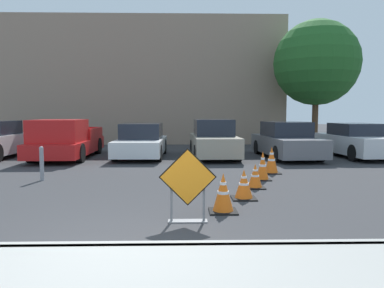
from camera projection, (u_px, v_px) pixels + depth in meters
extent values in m
plane|color=#333335|center=(161.00, 160.00, 14.88)|extent=(96.00, 96.00, 0.00)
cube|color=#999993|center=(117.00, 249.00, 4.91)|extent=(29.19, 0.20, 0.14)
cube|color=black|center=(188.00, 177.00, 6.26)|extent=(0.97, 0.02, 0.97)
cube|color=orange|center=(188.00, 177.00, 6.25)|extent=(0.92, 0.02, 0.92)
cube|color=slate|center=(188.00, 221.00, 6.37)|extent=(0.67, 0.20, 0.02)
cube|color=slate|center=(171.00, 199.00, 6.33)|extent=(0.04, 0.04, 0.78)
cube|color=slate|center=(204.00, 199.00, 6.34)|extent=(0.04, 0.04, 0.78)
cube|color=black|center=(223.00, 211.00, 7.00)|extent=(0.52, 0.52, 0.03)
cone|color=orange|center=(223.00, 192.00, 6.97)|extent=(0.39, 0.39, 0.70)
cylinder|color=white|center=(223.00, 184.00, 6.96)|extent=(0.12, 0.12, 0.06)
cylinder|color=white|center=(223.00, 193.00, 6.97)|extent=(0.21, 0.21, 0.06)
cube|color=black|center=(244.00, 198.00, 8.07)|extent=(0.52, 0.52, 0.03)
cone|color=orange|center=(244.00, 183.00, 8.05)|extent=(0.39, 0.39, 0.61)
cylinder|color=white|center=(244.00, 177.00, 8.04)|extent=(0.12, 0.12, 0.06)
cylinder|color=white|center=(244.00, 184.00, 8.05)|extent=(0.21, 0.21, 0.06)
cube|color=black|center=(255.00, 187.00, 9.24)|extent=(0.47, 0.47, 0.03)
cone|color=orange|center=(255.00, 175.00, 9.22)|extent=(0.35, 0.35, 0.57)
cylinder|color=white|center=(255.00, 170.00, 9.21)|extent=(0.11, 0.11, 0.05)
cylinder|color=white|center=(255.00, 176.00, 9.22)|extent=(0.19, 0.19, 0.05)
cube|color=black|center=(262.00, 179.00, 10.35)|extent=(0.44, 0.44, 0.03)
cone|color=orange|center=(263.00, 165.00, 10.32)|extent=(0.33, 0.33, 0.78)
cylinder|color=white|center=(263.00, 159.00, 10.31)|extent=(0.10, 0.10, 0.07)
cylinder|color=white|center=(263.00, 165.00, 10.32)|extent=(0.18, 0.18, 0.07)
cube|color=black|center=(271.00, 173.00, 11.51)|extent=(0.53, 0.53, 0.03)
cone|color=orange|center=(272.00, 159.00, 11.48)|extent=(0.39, 0.39, 0.80)
cylinder|color=white|center=(272.00, 154.00, 11.46)|extent=(0.12, 0.12, 0.07)
cylinder|color=white|center=(272.00, 160.00, 11.48)|extent=(0.22, 0.22, 0.07)
cylinder|color=black|center=(26.00, 147.00, 16.63)|extent=(0.20, 0.69, 0.69)
cube|color=red|center=(68.00, 146.00, 15.45)|extent=(2.04, 5.23, 0.55)
cube|color=red|center=(58.00, 131.00, 14.22)|extent=(1.83, 2.11, 0.85)
cube|color=red|center=(81.00, 132.00, 17.63)|extent=(1.86, 0.13, 0.45)
cube|color=red|center=(96.00, 133.00, 16.48)|extent=(0.14, 2.50, 0.45)
cube|color=red|center=(53.00, 133.00, 16.40)|extent=(0.14, 2.50, 0.45)
cylinder|color=black|center=(80.00, 153.00, 13.94)|extent=(0.25, 0.72, 0.72)
cylinder|color=black|center=(31.00, 153.00, 13.86)|extent=(0.25, 0.72, 0.72)
cylinder|color=black|center=(98.00, 146.00, 17.05)|extent=(0.25, 0.72, 0.72)
cylinder|color=black|center=(58.00, 146.00, 16.97)|extent=(0.25, 0.72, 0.72)
cube|color=white|center=(142.00, 146.00, 15.70)|extent=(1.92, 4.54, 0.60)
cube|color=#1E232D|center=(142.00, 131.00, 15.76)|extent=(1.66, 2.10, 0.63)
cylinder|color=black|center=(159.00, 153.00, 14.33)|extent=(0.21, 0.65, 0.65)
cylinder|color=black|center=(115.00, 153.00, 14.32)|extent=(0.21, 0.65, 0.65)
cylinder|color=black|center=(164.00, 146.00, 17.12)|extent=(0.21, 0.65, 0.65)
cylinder|color=black|center=(127.00, 147.00, 17.10)|extent=(0.21, 0.65, 0.65)
cube|color=#A39984|center=(214.00, 144.00, 15.52)|extent=(1.88, 4.35, 0.74)
cube|color=#1E232D|center=(213.00, 127.00, 15.57)|extent=(1.59, 2.03, 0.67)
cylinder|color=black|center=(238.00, 153.00, 14.26)|extent=(0.22, 0.65, 0.64)
cylinder|color=black|center=(197.00, 153.00, 14.17)|extent=(0.22, 0.65, 0.64)
cylinder|color=black|center=(228.00, 147.00, 16.91)|extent=(0.22, 0.65, 0.64)
cylinder|color=black|center=(193.00, 147.00, 16.82)|extent=(0.22, 0.65, 0.64)
cube|color=slate|center=(286.00, 145.00, 15.50)|extent=(2.10, 4.72, 0.71)
cube|color=#1E232D|center=(286.00, 129.00, 15.56)|extent=(1.73, 2.22, 0.61)
cylinder|color=black|center=(320.00, 154.00, 14.17)|extent=(0.24, 0.64, 0.63)
cylinder|color=black|center=(277.00, 154.00, 14.03)|extent=(0.24, 0.64, 0.63)
cylinder|color=black|center=(294.00, 147.00, 17.01)|extent=(0.24, 0.64, 0.63)
cylinder|color=black|center=(258.00, 147.00, 16.87)|extent=(0.24, 0.64, 0.63)
cube|color=silver|center=(356.00, 144.00, 15.75)|extent=(2.00, 4.61, 0.74)
cube|color=#1E232D|center=(355.00, 129.00, 15.81)|extent=(1.68, 2.16, 0.50)
cylinder|color=black|center=(354.00, 153.00, 14.32)|extent=(0.23, 0.66, 0.65)
cylinder|color=black|center=(358.00, 146.00, 17.23)|extent=(0.23, 0.66, 0.65)
cylinder|color=black|center=(323.00, 146.00, 17.11)|extent=(0.23, 0.66, 0.65)
cylinder|color=gray|center=(42.00, 164.00, 10.25)|extent=(0.11, 0.11, 0.89)
sphere|color=gray|center=(41.00, 148.00, 10.21)|extent=(0.12, 0.12, 0.12)
cube|color=gray|center=(145.00, 83.00, 24.17)|extent=(17.06, 5.00, 7.56)
cylinder|color=#513823|center=(315.00, 121.00, 19.98)|extent=(0.32, 0.32, 2.82)
sphere|color=#235B23|center=(316.00, 63.00, 19.73)|extent=(4.48, 4.48, 4.48)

